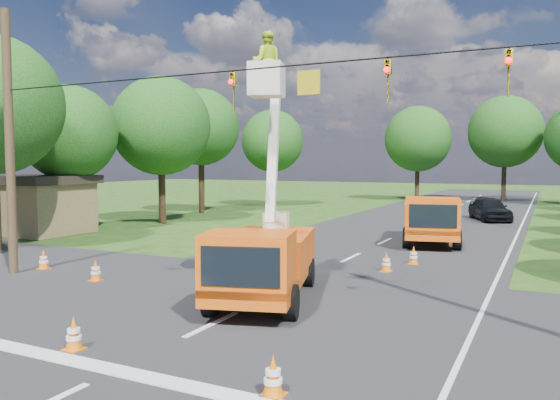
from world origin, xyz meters
The scene contains 25 objects.
ground centered at (0.00, 20.00, 0.00)m, with size 140.00×140.00×0.00m, color #1B4314.
road_main centered at (0.00, 20.00, 0.00)m, with size 12.00×100.00×0.06m, color black.
road_cross centered at (0.00, 2.00, 0.00)m, with size 56.00×10.00×0.07m, color black.
stop_bar centered at (0.00, -3.20, 0.00)m, with size 9.00×0.45×0.02m, color silver.
edge_line centered at (5.60, 20.00, 0.00)m, with size 0.12×90.00×0.02m, color silver.
bucket_truck centered at (0.02, 2.57, 1.59)m, with size 3.73×6.18×7.50m.
second_truck centered at (2.06, 15.49, 1.21)m, with size 3.56×6.54×2.32m.
ground_worker centered at (-1.92, 3.22, 0.81)m, with size 0.59×0.39×1.62m, color orange.
distant_car centered at (3.55, 27.64, 0.79)m, with size 1.86×4.62×1.57m, color black.
traffic_cone_0 centered at (-1.58, -2.71, 0.36)m, with size 0.38×0.38×0.71m.
traffic_cone_1 centered at (3.08, -2.85, 0.36)m, with size 0.38×0.38×0.71m.
traffic_cone_2 centered at (1.99, 8.03, 0.36)m, with size 0.38×0.38×0.71m.
traffic_cone_3 centered at (2.53, 9.84, 0.36)m, with size 0.38×0.38×0.71m.
traffic_cone_4 centered at (-6.06, 2.36, 0.36)m, with size 0.38×0.38×0.71m.
traffic_cone_5 centered at (-9.20, 2.99, 0.36)m, with size 0.38×0.38×0.71m.
traffic_cone_7 centered at (3.09, 15.80, 0.36)m, with size 0.38×0.38×0.71m.
pole_left centered at (-9.50, 2.00, 4.50)m, with size 0.30×0.30×9.00m.
signal_span centered at (2.23, 1.99, 5.88)m, with size 18.00×0.29×1.07m.
shed centered at (-18.00, 10.00, 1.62)m, with size 5.50×4.50×3.15m.
tree_left_c centered at (-16.50, 11.00, 5.44)m, with size 5.20×5.20×8.06m.
tree_left_d centered at (-15.00, 17.00, 6.12)m, with size 6.20×6.20×9.24m.
tree_left_e centered at (-16.80, 24.00, 6.49)m, with size 5.80×5.80×9.41m.
tree_left_f centered at (-14.80, 32.00, 5.69)m, with size 5.40×5.40×8.40m.
tree_far_a centered at (-5.00, 45.00, 6.19)m, with size 6.60×6.60×9.50m.
tree_far_b centered at (3.00, 47.00, 6.81)m, with size 7.00×7.00×10.32m.
Camera 1 is at (7.06, -10.62, 3.88)m, focal length 35.00 mm.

